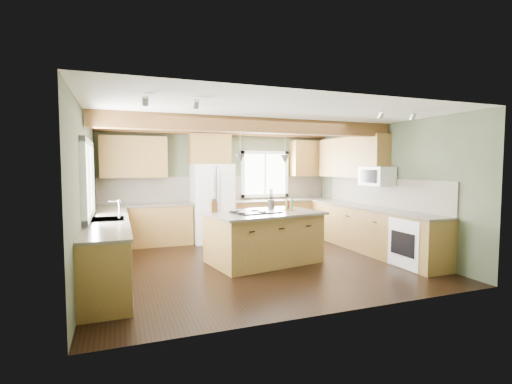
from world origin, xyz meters
name	(u,v)px	position (x,y,z in m)	size (l,w,h in m)	color
floor	(256,263)	(0.00, 0.00, 0.00)	(5.60, 5.60, 0.00)	black
ceiling	(257,118)	(0.00, 0.00, 2.60)	(5.60, 5.60, 0.00)	silver
wall_back	(220,185)	(0.00, 2.50, 1.30)	(5.60, 5.60, 0.00)	#444A35
wall_left	(85,196)	(-2.80, 0.00, 1.30)	(5.00, 5.00, 0.00)	#444A35
wall_right	(384,188)	(2.80, 0.00, 1.30)	(5.00, 5.00, 0.00)	#444A35
ceiling_beam	(256,126)	(0.00, 0.00, 2.47)	(5.55, 0.26, 0.26)	brown
soffit_trim	(221,133)	(0.00, 2.40, 2.54)	(5.55, 0.20, 0.10)	brown
backsplash_back	(221,189)	(0.00, 2.48, 1.21)	(5.58, 0.03, 0.58)	brown
backsplash_right	(381,192)	(2.78, 0.05, 1.21)	(0.03, 3.70, 0.58)	brown
base_cab_back_left	(145,226)	(-1.79, 2.20, 0.44)	(2.02, 0.60, 0.88)	brown
counter_back_left	(145,205)	(-1.79, 2.20, 0.90)	(2.06, 0.64, 0.04)	#474034
base_cab_back_right	(281,219)	(1.49, 2.20, 0.44)	(2.62, 0.60, 0.88)	brown
counter_back_right	(281,200)	(1.49, 2.20, 0.90)	(2.66, 0.64, 0.04)	#474034
base_cab_left	(108,249)	(-2.50, 0.05, 0.44)	(0.60, 3.70, 0.88)	brown
counter_left	(107,220)	(-2.50, 0.05, 0.90)	(0.64, 3.74, 0.04)	#474034
base_cab_right	(369,230)	(2.50, 0.05, 0.44)	(0.60, 3.70, 0.88)	brown
counter_right	(370,208)	(2.50, 0.05, 0.90)	(0.64, 3.74, 0.04)	#474034
upper_cab_back_left	(134,157)	(-1.99, 2.33, 1.95)	(1.40, 0.35, 0.90)	brown
upper_cab_over_fridge	(210,149)	(-0.30, 2.33, 2.15)	(0.96, 0.35, 0.70)	brown
upper_cab_right	(351,157)	(2.62, 0.90, 1.95)	(0.35, 2.20, 0.90)	brown
upper_cab_back_corner	(308,158)	(2.30, 2.33, 1.95)	(0.90, 0.35, 0.90)	brown
window_left	(87,179)	(-2.78, 0.05, 1.55)	(0.04, 1.60, 1.05)	white
window_back	(265,174)	(1.15, 2.48, 1.55)	(1.10, 0.04, 1.00)	white
sink	(107,220)	(-2.50, 0.05, 0.91)	(0.50, 0.65, 0.03)	#262628
faucet	(119,210)	(-2.32, 0.05, 1.05)	(0.02, 0.02, 0.28)	#B2B2B7
dishwasher	(107,271)	(-2.49, -1.25, 0.43)	(0.60, 0.60, 0.84)	white
oven	(416,243)	(2.49, -1.25, 0.43)	(0.60, 0.72, 0.84)	white
microwave	(377,176)	(2.58, -0.05, 1.55)	(0.40, 0.70, 0.38)	white
pendant_left	(240,159)	(-0.33, -0.08, 1.88)	(0.18, 0.18, 0.16)	#B2B2B7
pendant_right	(285,159)	(0.60, 0.09, 1.88)	(0.18, 0.18, 0.16)	#B2B2B7
refrigerator	(212,203)	(-0.30, 2.12, 0.90)	(0.90, 0.74, 1.80)	white
island	(263,238)	(0.13, 0.00, 0.44)	(1.89, 1.15, 0.88)	brown
island_top	(263,213)	(0.13, 0.00, 0.90)	(2.01, 1.28, 0.04)	#474034
cooktop	(256,212)	(-0.02, -0.03, 0.93)	(0.82, 0.55, 0.02)	black
knife_block	(214,207)	(-0.71, 0.31, 1.02)	(0.12, 0.09, 0.19)	brown
utensil_crock	(271,204)	(0.47, 0.45, 1.01)	(0.13, 0.13, 0.18)	#3F3932
bottle_tray	(290,204)	(0.73, 0.16, 1.03)	(0.24, 0.24, 0.22)	brown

